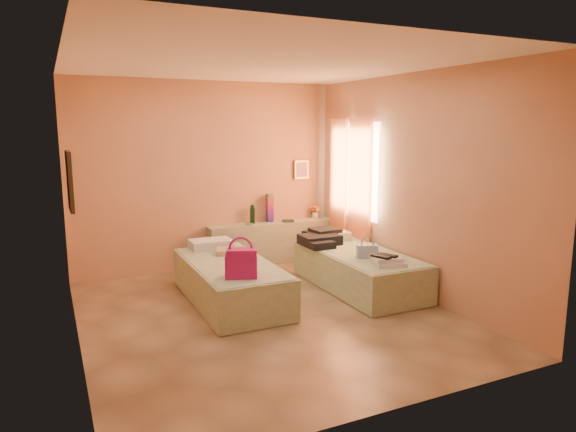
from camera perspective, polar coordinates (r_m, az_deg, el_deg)
name	(u,v)px	position (r m, az deg, el deg)	size (l,w,h in m)	color
ground	(267,315)	(6.01, -2.34, -10.95)	(4.50, 4.50, 0.00)	tan
room_walls	(263,156)	(6.22, -2.75, 6.68)	(4.02, 4.51, 2.81)	tan
headboard_ledge	(272,243)	(8.13, -1.80, -2.96)	(2.05, 0.30, 0.65)	#A5AE8E
bed_left	(230,282)	(6.41, -6.43, -7.27)	(0.90, 2.00, 0.50)	#B8CBA4
bed_right	(359,270)	(6.94, 7.87, -5.97)	(0.90, 2.00, 0.50)	#B8CBA4
water_bottle	(252,215)	(7.96, -3.97, 0.16)	(0.08, 0.08, 0.28)	#123319
rainbow_box	(270,208)	(8.08, -2.04, 0.89)	(0.10, 0.10, 0.44)	#AB156E
small_dish	(249,224)	(7.85, -4.32, -0.91)	(0.13, 0.13, 0.03)	#559C69
green_book	(288,221)	(8.11, 0.00, -0.53)	(0.18, 0.13, 0.03)	#224028
flower_vase	(315,211)	(8.43, 3.05, 0.59)	(0.19, 0.19, 0.24)	white
magenta_handbag	(241,263)	(5.66, -5.24, -5.23)	(0.35, 0.20, 0.33)	#AB156E
khaki_garment	(231,251)	(6.77, -6.35, -3.87)	(0.38, 0.30, 0.06)	tan
clothes_pile	(323,238)	(7.25, 3.88, -2.44)	(0.58, 0.58, 0.18)	black
blue_handbag	(367,251)	(6.57, 8.79, -3.90)	(0.26, 0.11, 0.17)	#446CA4
towel_stack	(389,261)	(6.29, 11.18, -4.91)	(0.35, 0.30, 0.10)	white
sandal_pair	(385,256)	(6.24, 10.70, -4.40)	(0.18, 0.24, 0.03)	black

